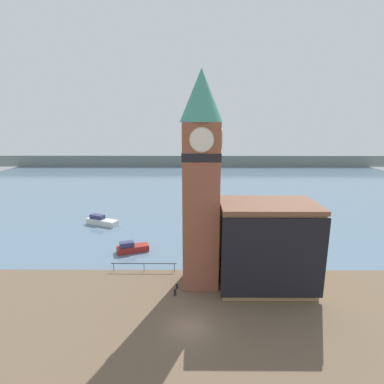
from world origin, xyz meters
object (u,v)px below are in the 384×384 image
object	(u,v)px
pier_building	(266,245)
boat_far	(101,221)
clock_tower	(201,177)
mooring_bollard_near	(175,292)
boat_near	(132,248)
mooring_bollard_far	(177,286)

from	to	relation	value
pier_building	boat_far	distance (m)	35.16
clock_tower	mooring_bollard_near	distance (m)	13.48
clock_tower	pier_building	bearing A→B (deg)	-4.81
boat_near	boat_far	xyz separation A→B (m)	(-8.49, 12.79, 0.05)
pier_building	boat_near	xyz separation A→B (m)	(-18.12, 9.74, -4.59)
boat_far	mooring_bollard_near	bearing A→B (deg)	-33.46
pier_building	mooring_bollard_far	world-z (taller)	pier_building
pier_building	mooring_bollard_near	world-z (taller)	pier_building
pier_building	mooring_bollard_far	size ratio (longest dim) A/B	17.89
clock_tower	boat_near	xyz separation A→B (m)	(-10.35, 9.09, -12.65)
boat_far	mooring_bollard_far	xyz separation A→B (m)	(16.00, -23.25, -0.35)
clock_tower	boat_near	world-z (taller)	clock_tower
boat_near	mooring_bollard_near	distance (m)	14.04
boat_near	boat_far	distance (m)	15.35
pier_building	mooring_bollard_far	xyz separation A→B (m)	(-10.60, -0.71, -4.88)
pier_building	boat_far	size ratio (longest dim) A/B	1.67
mooring_bollard_far	clock_tower	bearing A→B (deg)	25.71
boat_far	pier_building	bearing A→B (deg)	-16.43
boat_near	clock_tower	bearing A→B (deg)	-62.41
pier_building	boat_far	bearing A→B (deg)	139.74
clock_tower	mooring_bollard_near	xyz separation A→B (m)	(-2.97, -2.85, -12.83)
boat_near	pier_building	bearing A→B (deg)	-49.39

